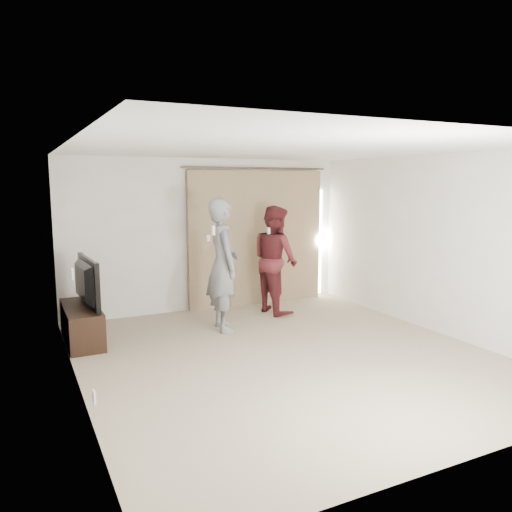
% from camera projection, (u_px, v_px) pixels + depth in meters
% --- Properties ---
extents(floor, '(5.50, 5.50, 0.00)m').
position_uv_depth(floor, '(286.00, 356.00, 6.37)').
color(floor, tan).
rests_on(floor, ground).
extents(wall_back, '(5.00, 0.04, 2.60)m').
position_uv_depth(wall_back, '(209.00, 234.00, 8.62)').
color(wall_back, white).
rests_on(wall_back, ground).
extents(wall_left, '(0.04, 5.50, 2.60)m').
position_uv_depth(wall_left, '(75.00, 271.00, 5.09)').
color(wall_left, white).
rests_on(wall_left, ground).
extents(ceiling, '(5.00, 5.50, 0.01)m').
position_uv_depth(ceiling, '(288.00, 148.00, 5.99)').
color(ceiling, white).
rests_on(ceiling, wall_back).
extents(curtain, '(2.80, 0.11, 2.46)m').
position_uv_depth(curtain, '(258.00, 238.00, 8.97)').
color(curtain, tan).
rests_on(curtain, ground).
extents(tv_console, '(0.45, 1.30, 0.50)m').
position_uv_depth(tv_console, '(82.00, 324.00, 6.90)').
color(tv_console, black).
rests_on(tv_console, ground).
extents(tv, '(0.22, 1.18, 0.68)m').
position_uv_depth(tv, '(80.00, 282.00, 6.82)').
color(tv, black).
rests_on(tv, tv_console).
extents(scratching_post, '(0.40, 0.40, 0.54)m').
position_uv_depth(scratching_post, '(89.00, 316.00, 7.45)').
color(scratching_post, '#C7B489').
rests_on(scratching_post, ground).
extents(person_man, '(0.54, 0.76, 1.97)m').
position_uv_depth(person_man, '(223.00, 265.00, 7.36)').
color(person_man, slate).
rests_on(person_man, ground).
extents(person_woman, '(0.77, 0.94, 1.81)m').
position_uv_depth(person_woman, '(275.00, 259.00, 8.41)').
color(person_woman, '#571D20').
rests_on(person_woman, ground).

